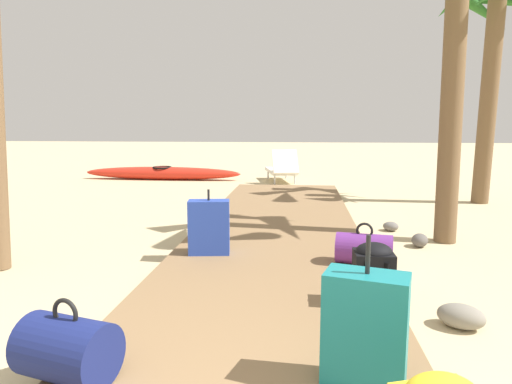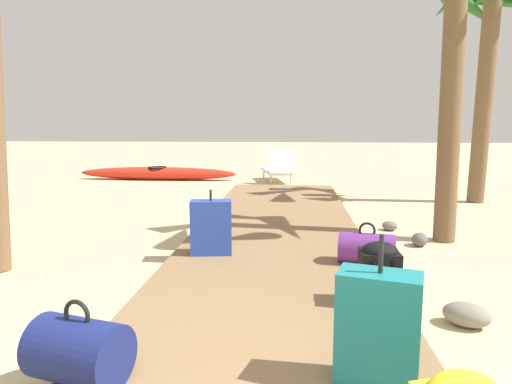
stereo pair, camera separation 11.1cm
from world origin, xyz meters
TOP-DOWN VIEW (x-y plane):
  - ground_plane at (0.00, 3.73)m, footprint 60.00×60.00m
  - boardwalk at (0.00, 4.67)m, footprint 2.11×9.34m
  - suitcase_teal at (0.65, 1.53)m, footprint 0.46×0.34m
  - duffel_bag_navy at (-0.91, 1.43)m, footprint 0.56×0.46m
  - suitcase_blue at (-0.64, 3.87)m, footprint 0.45×0.26m
  - duffel_bag_purple at (0.93, 3.66)m, footprint 0.58×0.39m
  - backpack_black at (0.86, 2.64)m, footprint 0.29×0.27m
  - palm_tree_far_right at (3.53, 7.86)m, footprint 2.14×2.04m
  - lounge_chair at (-0.16, 10.46)m, footprint 0.91×1.60m
  - kayak at (-3.23, 10.65)m, footprint 4.07×0.59m
  - rock_right_far at (1.71, 4.65)m, footprint 0.26×0.28m
  - rock_right_mid at (1.52, 5.44)m, footprint 0.27×0.27m
  - rock_right_near at (1.45, 2.47)m, footprint 0.40×0.35m

SIDE VIEW (x-z plane):
  - ground_plane at x=0.00m, z-range 0.00..0.00m
  - boardwalk at x=0.00m, z-range 0.00..0.08m
  - rock_right_mid at x=1.52m, z-range 0.00..0.13m
  - rock_right_far at x=1.71m, z-range 0.00..0.16m
  - rock_right_near at x=1.45m, z-range 0.00..0.17m
  - kayak at x=-3.23m, z-range 0.00..0.34m
  - duffel_bag_purple at x=0.93m, z-range 0.03..0.44m
  - duffel_bag_navy at x=-0.91m, z-range 0.03..0.48m
  - lounge_chair at x=-0.16m, z-range -0.08..0.74m
  - backpack_black at x=0.86m, z-range 0.09..0.57m
  - suitcase_blue at x=-0.64m, z-range 0.02..0.71m
  - suitcase_teal at x=0.65m, z-range -0.02..0.79m
  - palm_tree_far_right at x=3.53m, z-range 1.15..5.26m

